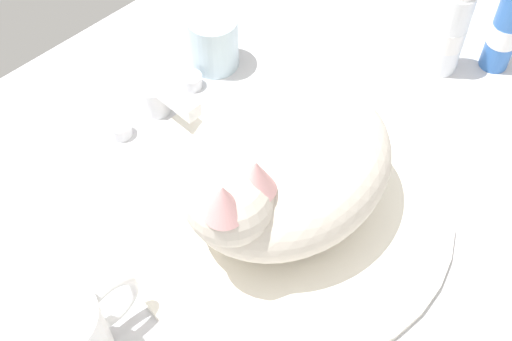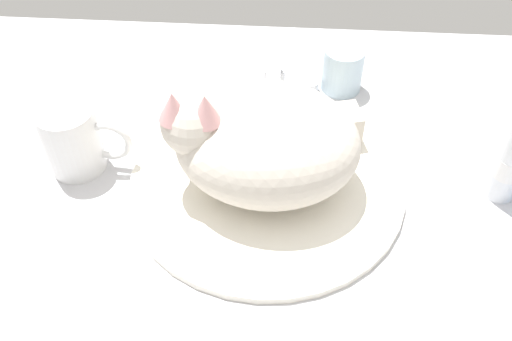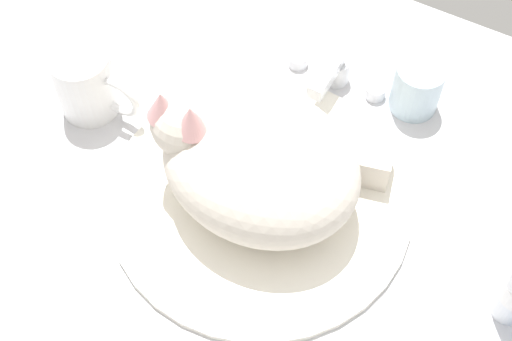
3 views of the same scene
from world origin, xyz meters
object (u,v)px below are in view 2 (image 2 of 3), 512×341
Objects in this scene: faucet at (274,80)px; coffee_mug at (74,139)px; cat at (262,140)px; rinse_cup at (343,69)px.

coffee_mug is (-26.74, -18.85, 2.43)cm from faucet.
faucet is 0.54× the size of cat.
cat is (-0.75, -20.65, 5.63)cm from faucet.
cat is at bearing -3.95° from coffee_mug.
cat is 3.64× the size of rinse_cup.
cat reaches higher than rinse_cup.
cat reaches higher than faucet.
faucet is 21.41cm from cat.
coffee_mug is (-25.99, 1.79, -3.20)cm from cat.
faucet is at bearing 35.19° from coffee_mug.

